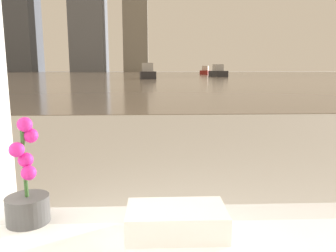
{
  "coord_description": "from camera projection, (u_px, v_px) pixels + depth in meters",
  "views": [
    {
      "loc": [
        -0.22,
        -0.01,
        0.97
      ],
      "look_at": [
        -0.11,
        2.55,
        0.53
      ],
      "focal_mm": 35.0,
      "sensor_mm": 36.0,
      "label": 1
    }
  ],
  "objects": [
    {
      "name": "potted_orchid",
      "position": [
        27.0,
        195.0,
        1.05
      ],
      "size": [
        0.14,
        0.14,
        0.35
      ],
      "color": "#4C4C4C",
      "rests_on": "bathtub"
    },
    {
      "name": "towel_stack",
      "position": [
        176.0,
        220.0,
        0.99
      ],
      "size": [
        0.3,
        0.17,
        0.08
      ],
      "color": "white",
      "rests_on": "bathtub"
    },
    {
      "name": "harbor_water",
      "position": [
        155.0,
        74.0,
        61.21
      ],
      "size": [
        180.0,
        110.0,
        0.01
      ],
      "color": "gray",
      "rests_on": "ground_plane"
    },
    {
      "name": "harbor_boat_0",
      "position": [
        147.0,
        73.0,
        33.4
      ],
      "size": [
        1.78,
        4.34,
        1.59
      ],
      "color": "#2D2D33",
      "rests_on": "harbor_water"
    },
    {
      "name": "harbor_boat_1",
      "position": [
        205.0,
        71.0,
        61.0
      ],
      "size": [
        2.65,
        4.45,
        1.58
      ],
      "color": "maroon",
      "rests_on": "harbor_water"
    },
    {
      "name": "harbor_boat_4",
      "position": [
        218.0,
        72.0,
        43.23
      ],
      "size": [
        1.87,
        4.41,
        1.61
      ],
      "color": "#2D2D33",
      "rests_on": "harbor_water"
    },
    {
      "name": "skyline_tower_0",
      "position": [
        20.0,
        12.0,
        110.98
      ],
      "size": [
        10.37,
        13.44,
        40.37
      ],
      "color": "#4C515B",
      "rests_on": "ground_plane"
    },
    {
      "name": "skyline_tower_1",
      "position": [
        88.0,
        13.0,
        111.97
      ],
      "size": [
        11.22,
        13.76,
        40.03
      ],
      "color": "slate",
      "rests_on": "ground_plane"
    }
  ]
}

